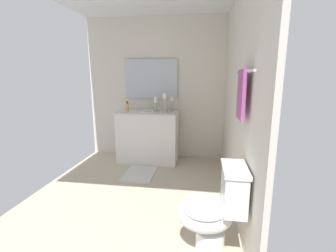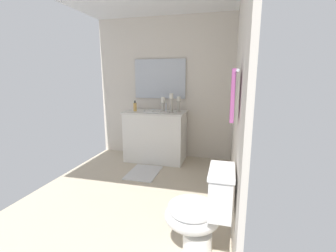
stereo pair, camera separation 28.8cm
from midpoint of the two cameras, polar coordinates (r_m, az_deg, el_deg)
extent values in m
cube|color=beige|center=(3.22, -10.49, -15.03)|extent=(2.84, 2.46, 0.02)
cube|color=silver|center=(2.73, 13.85, 7.09)|extent=(2.84, 0.04, 2.45)
cube|color=silver|center=(4.25, -4.86, 8.93)|extent=(0.04, 2.46, 2.45)
cube|color=white|center=(4.08, -6.76, -2.74)|extent=(0.55, 1.00, 0.83)
cube|color=silver|center=(3.99, -6.91, 3.26)|extent=(0.58, 1.03, 0.03)
sphere|color=black|center=(4.32, -12.98, -1.58)|extent=(0.02, 0.02, 0.02)
sphere|color=black|center=(4.14, -13.97, -2.20)|extent=(0.02, 0.02, 0.02)
ellipsoid|color=white|center=(4.00, -6.90, 2.77)|extent=(0.38, 0.30, 0.11)
torus|color=white|center=(3.99, -6.92, 3.53)|extent=(0.40, 0.40, 0.02)
cylinder|color=silver|center=(3.94, -4.26, 4.44)|extent=(0.02, 0.02, 0.14)
cube|color=silver|center=(4.22, -6.08, 11.31)|extent=(0.02, 0.92, 0.68)
cylinder|color=#B7B2A5|center=(3.93, -1.20, 3.52)|extent=(0.09, 0.09, 0.01)
cylinder|color=#B7B2A5|center=(3.92, -1.20, 4.67)|extent=(0.04, 0.04, 0.17)
cylinder|color=#B7B2A5|center=(3.91, -1.21, 6.00)|extent=(0.08, 0.08, 0.01)
cylinder|color=white|center=(3.91, -1.21, 6.61)|extent=(0.06, 0.06, 0.07)
cylinder|color=#B7B2A5|center=(3.85, -2.94, 3.33)|extent=(0.09, 0.09, 0.01)
cylinder|color=#B7B2A5|center=(3.83, -2.96, 4.87)|extent=(0.04, 0.04, 0.22)
cylinder|color=#B7B2A5|center=(3.82, -2.98, 6.60)|extent=(0.08, 0.08, 0.01)
cylinder|color=white|center=(3.82, -2.99, 7.30)|extent=(0.06, 0.06, 0.08)
cylinder|color=#B7B2A5|center=(3.96, -5.02, 3.54)|extent=(0.09, 0.09, 0.01)
cylinder|color=#B7B2A5|center=(3.95, -5.03, 4.47)|extent=(0.04, 0.04, 0.14)
cylinder|color=#B7B2A5|center=(3.94, -5.05, 5.59)|extent=(0.08, 0.08, 0.01)
cylinder|color=white|center=(3.94, -5.07, 6.33)|extent=(0.06, 0.06, 0.09)
cylinder|color=#E5B259|center=(4.04, -11.90, 4.40)|extent=(0.06, 0.06, 0.14)
cylinder|color=black|center=(4.03, -11.95, 5.67)|extent=(0.02, 0.02, 0.04)
cylinder|color=white|center=(2.20, 6.05, -25.89)|extent=(0.24, 0.24, 0.18)
ellipsoid|color=white|center=(2.07, 4.71, -20.76)|extent=(0.38, 0.46, 0.24)
cylinder|color=white|center=(2.03, 4.75, -18.86)|extent=(0.39, 0.39, 0.03)
cube|color=white|center=(1.95, 11.52, -15.00)|extent=(0.36, 0.17, 0.32)
cube|color=white|center=(1.88, 11.74, -10.22)|extent=(0.38, 0.19, 0.03)
cylinder|color=silver|center=(2.01, 14.28, 12.67)|extent=(0.76, 0.02, 0.02)
cube|color=#A54C8C|center=(2.01, 13.50, 7.44)|extent=(0.28, 0.03, 0.41)
cube|color=silver|center=(3.64, -9.22, -11.41)|extent=(0.60, 0.44, 0.02)
camera|label=1|loc=(0.14, -92.91, -0.60)|focal=25.10mm
camera|label=2|loc=(0.14, 87.09, 0.60)|focal=25.10mm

